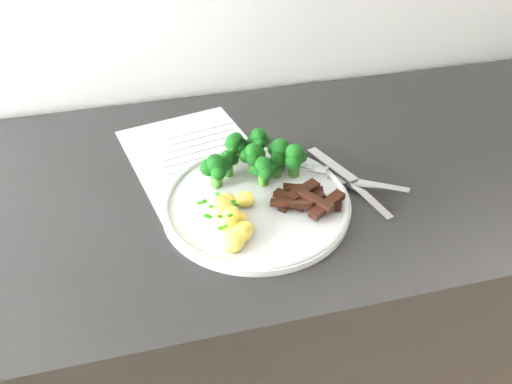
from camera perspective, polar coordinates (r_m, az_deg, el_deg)
counter at (r=1.25m, az=3.92°, el=-15.10°), size 2.48×0.62×0.93m
recipe_paper at (r=0.95m, az=-6.36°, el=3.51°), size 0.29×0.36×0.00m
plate at (r=0.84m, az=-0.00°, el=-1.14°), size 0.30×0.30×0.02m
broccoli at (r=0.87m, az=-0.21°, el=3.97°), size 0.18×0.13×0.06m
potatoes at (r=0.78m, az=-2.72°, el=-2.95°), size 0.09×0.13×0.05m
beef_strips at (r=0.83m, az=5.56°, el=-0.71°), size 0.12×0.10×0.03m
fork at (r=0.88m, az=10.35°, el=1.42°), size 0.17×0.14×0.02m
knife at (r=0.88m, az=11.14°, el=0.22°), size 0.08×0.21×0.02m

